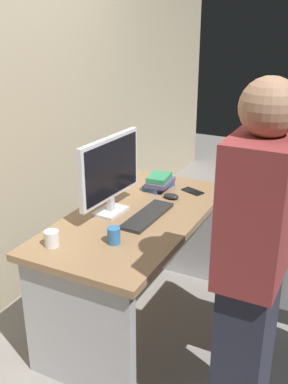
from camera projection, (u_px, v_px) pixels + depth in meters
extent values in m
plane|color=gray|center=(137.00, 317.00, 2.94)|extent=(9.00, 9.00, 0.00)
cube|color=tan|center=(6.00, 71.00, 2.74)|extent=(6.40, 0.10, 3.00)
cube|color=#93704C|center=(136.00, 217.00, 2.67)|extent=(1.40, 0.71, 0.04)
cube|color=#B2B2B7|center=(78.00, 332.00, 2.28)|extent=(0.06, 0.63, 0.69)
cube|color=#B2B2B7|center=(177.00, 229.00, 3.34)|extent=(0.06, 0.63, 0.69)
cylinder|color=black|center=(263.00, 354.00, 2.61)|extent=(0.52, 0.52, 0.03)
cylinder|color=black|center=(267.00, 324.00, 2.53)|extent=(0.05, 0.05, 0.39)
cube|color=#3F3F3F|center=(271.00, 288.00, 2.45)|extent=(0.44, 0.44, 0.08)
cube|color=#3F3F3F|center=(240.00, 237.00, 2.43)|extent=(0.40, 0.06, 0.44)
cube|color=#262838|center=(244.00, 356.00, 2.02)|extent=(0.34, 0.20, 0.85)
cube|color=maroon|center=(259.00, 209.00, 1.75)|extent=(0.40, 0.24, 0.58)
sphere|color=#A57A5B|center=(270.00, 107.00, 1.60)|extent=(0.22, 0.22, 0.22)
cube|color=silver|center=(111.00, 211.00, 2.69)|extent=(0.21, 0.15, 0.02)
cube|color=silver|center=(111.00, 204.00, 2.67)|extent=(0.04, 0.03, 0.08)
cube|color=silver|center=(110.00, 168.00, 2.59)|extent=(0.54, 0.07, 0.36)
cube|color=black|center=(112.00, 168.00, 2.58)|extent=(0.50, 0.04, 0.32)
cube|color=#262626|center=(148.00, 216.00, 2.63)|extent=(0.43, 0.14, 0.02)
ellipsoid|color=black|center=(171.00, 196.00, 2.88)|extent=(0.06, 0.10, 0.03)
cylinder|color=#3372B2|center=(114.00, 236.00, 2.33)|extent=(0.07, 0.07, 0.09)
cylinder|color=white|center=(52.00, 239.00, 2.30)|extent=(0.07, 0.07, 0.08)
cube|color=#3359A5|center=(159.00, 186.00, 3.04)|extent=(0.23, 0.16, 0.03)
cube|color=#594C72|center=(160.00, 182.00, 3.02)|extent=(0.21, 0.14, 0.03)
cube|color=#338C59|center=(159.00, 178.00, 3.01)|extent=(0.19, 0.14, 0.04)
cube|color=black|center=(193.00, 191.00, 2.99)|extent=(0.12, 0.16, 0.01)
cube|color=#262628|center=(274.00, 264.00, 3.31)|extent=(0.34, 0.14, 0.26)
torus|color=#262628|center=(277.00, 244.00, 3.25)|extent=(0.18, 0.02, 0.18)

